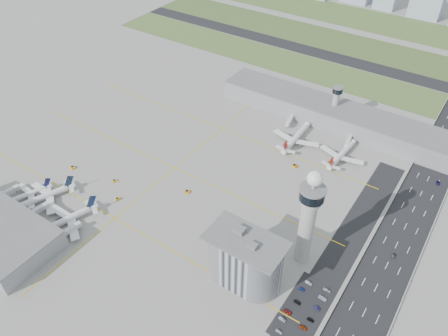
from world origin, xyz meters
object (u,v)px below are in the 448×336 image
Objects in this scene: tug_1 at (117,199)px; tug_3 at (187,191)px; secondary_tower at (336,101)px; airplane_near_b at (42,194)px; control_tower at (308,215)px; jet_bridge_near_1 at (29,217)px; car_lot_5 at (309,283)px; airplane_near_a at (25,193)px; car_hw_1 at (394,256)px; car_lot_4 at (301,289)px; airplane_far_a at (297,134)px; tug_0 at (72,167)px; car_lot_9 at (317,308)px; car_hw_4 at (441,134)px; tug_4 at (294,166)px; car_lot_11 at (327,290)px; jet_bridge_far_1 at (350,138)px; tug_2 at (114,181)px; admin_building at (245,259)px; tug_5 at (330,163)px; car_hw_2 at (438,183)px; airplane_near_c at (63,218)px; car_lot_7 at (303,327)px; car_lot_3 at (297,302)px; car_lot_10 at (322,298)px; airplane_far_b at (342,151)px; car_lot_1 at (282,319)px; car_lot_8 at (310,320)px; car_lot_2 at (287,312)px; car_lot_0 at (279,332)px.

tug_1 is 0.90× the size of tug_3.
secondary_tower is 144.29m from tug_3.
control_tower is at bearing 128.91° from airplane_near_b.
jet_bridge_near_1 is (6.56, -16.26, -3.11)m from airplane_near_b.
car_lot_5 is at bearing 6.42° from tug_1.
airplane_near_a reaches higher than car_hw_1.
airplane_far_a is at bearing 21.77° from car_lot_4.
car_lot_9 is at bearing -72.49° from tug_0.
car_hw_4 is at bearing -6.44° from car_lot_5.
car_lot_11 is at bearing 49.35° from tug_4.
jet_bridge_far_1 is 4.13× the size of tug_0.
jet_bridge_far_1 reaches higher than tug_2.
secondary_tower is 0.75× the size of airplane_near_b.
airplane_near_a is at bearing -169.84° from admin_building.
jet_bridge_far_1 is 75.38m from car_hw_4.
car_lot_5 is (53.47, -155.96, -18.18)m from secondary_tower.
airplane_near_a is 9.83× the size of tug_4.
airplane_near_a is 9.77× the size of tug_5.
car_lot_9 is at bearing 119.21° from airplane_near_b.
admin_building is 9.48× the size of car_hw_2.
airplane_near_a is at bearing -75.97° from airplane_near_c.
tug_5 is at bearing -110.32° from airplane_far_a.
airplane_far_a is at bearing 104.68° from admin_building.
car_hw_2 is (29.16, 150.35, 0.01)m from car_lot_7.
secondary_tower is 179.52m from car_lot_3.
car_lot_10 is at bearing -177.05° from car_lot_11.
airplane_far_b is at bearing 15.25° from car_lot_5.
airplane_far_a is 10.18× the size of car_hw_2.
jet_bridge_near_1 is 167.18m from car_lot_1.
control_tower is 106.16m from airplane_far_b.
tug_4 reaches higher than car_lot_11.
tug_0 is (-155.25, -120.11, -4.80)m from airplane_far_b.
car_lot_5 is (184.69, 43.51, -4.16)m from airplane_near_a.
car_lot_8 is (76.06, -133.99, -5.70)m from airplane_far_a.
airplane_far_b is 8.78× the size of car_lot_2.
tug_0 is 182.92m from car_lot_2.
car_lot_3 is at bearing 0.29° from tug_1.
car_lot_5 is at bearing 5.35° from car_lot_0.
car_lot_0 is at bearing -165.33° from airplane_far_b.
car_lot_9 is at bearing 5.80° from admin_building.
car_hw_4 is at bearing 21.44° from secondary_tower.
car_lot_5 is at bearing 99.66° from car_lot_11.
car_lot_5 reaches higher than car_lot_3.
airplane_far_b is 10.66× the size of car_lot_1.
jet_bridge_far_1 reaches higher than car_lot_0.
tug_4 is 104.86m from car_lot_11.
tug_3 is 0.68× the size of car_lot_2.
jet_bridge_near_1 reaches higher than tug_5.
car_hw_2 reaches higher than car_lot_9.
airplane_far_b reaches higher than tug_4.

